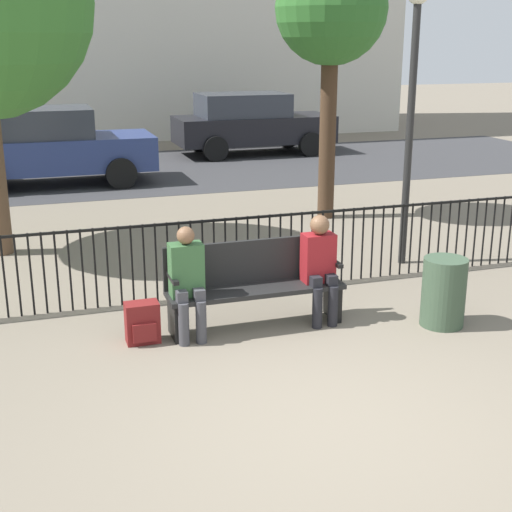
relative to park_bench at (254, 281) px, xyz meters
The scene contains 12 objects.
ground_plane 2.22m from the park_bench, 90.00° to the right, with size 80.00×80.00×0.00m, color #706656.
park_bench is the anchor object (origin of this frame).
seated_person_0 0.78m from the park_bench, behind, with size 0.34×0.39×1.18m.
seated_person_1 0.74m from the park_bench, 10.50° to the right, with size 0.34×0.39×1.19m.
backpack 1.26m from the park_bench, behind, with size 0.34×0.25×0.43m.
fence_railing 1.04m from the park_bench, 90.90° to the left, with size 9.01×0.03×0.95m.
tree_1 5.83m from the park_bench, 57.69° to the left, with size 1.82×1.82×4.38m.
lamp_post 3.60m from the park_bench, 29.37° to the left, with size 0.28×0.28×3.67m.
street_surface 9.85m from the park_bench, 90.00° to the left, with size 24.00×6.00×0.01m.
parked_car_0 12.08m from the park_bench, 72.41° to the left, with size 4.20×1.94×1.62m.
parked_car_1 8.92m from the park_bench, 101.10° to the left, with size 4.20×1.94×1.62m.
trash_bin 2.04m from the park_bench, 18.52° to the right, with size 0.47×0.47×0.75m.
Camera 1 is at (-2.22, -4.69, 2.97)m, focal length 50.00 mm.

